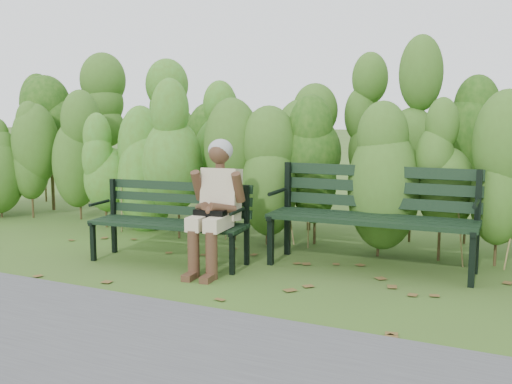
% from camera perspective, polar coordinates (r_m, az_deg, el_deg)
% --- Properties ---
extents(ground, '(80.00, 80.00, 0.00)m').
position_cam_1_polar(ground, '(5.67, -1.56, -7.98)').
color(ground, '#3E5122').
extents(footpath, '(60.00, 2.50, 0.01)m').
position_cam_1_polar(footpath, '(3.96, -16.98, -15.43)').
color(footpath, '#474749').
rests_on(footpath, ground).
extents(hedge_band, '(11.04, 1.67, 2.42)m').
position_cam_1_polar(hedge_band, '(7.16, 5.31, 5.53)').
color(hedge_band, '#47381E').
rests_on(hedge_band, ground).
extents(leaf_litter, '(5.85, 2.26, 0.01)m').
position_cam_1_polar(leaf_litter, '(5.83, -5.09, -7.52)').
color(leaf_litter, brown).
rests_on(leaf_litter, ground).
extents(bench_left, '(1.66, 0.69, 0.81)m').
position_cam_1_polar(bench_left, '(6.17, -7.98, -2.21)').
color(bench_left, black).
rests_on(bench_left, ground).
extents(bench_right, '(2.01, 0.72, 1.00)m').
position_cam_1_polar(bench_right, '(5.97, 11.15, -1.53)').
color(bench_right, black).
rests_on(bench_right, ground).
extents(seated_woman, '(0.53, 0.78, 1.27)m').
position_cam_1_polar(seated_woman, '(5.74, -3.86, -0.61)').
color(seated_woman, beige).
rests_on(seated_woman, ground).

